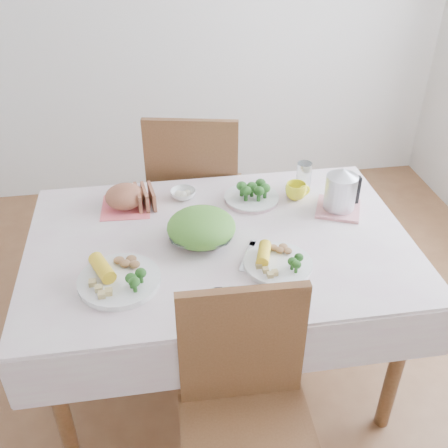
{
  "coord_description": "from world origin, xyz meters",
  "views": [
    {
      "loc": [
        -0.24,
        -1.65,
        1.97
      ],
      "look_at": [
        0.02,
        0.02,
        0.82
      ],
      "focal_mm": 42.0,
      "sensor_mm": 36.0,
      "label": 1
    }
  ],
  "objects": [
    {
      "name": "tablecloth",
      "position": [
        0.0,
        0.0,
        0.76
      ],
      "size": [
        1.5,
        1.0,
        0.01
      ],
      "primitive_type": "cube",
      "color": "silver",
      "rests_on": "dining_table"
    },
    {
      "name": "fruit_bowl",
      "position": [
        -0.11,
        0.34,
        0.78
      ],
      "size": [
        0.12,
        0.12,
        0.04
      ],
      "primitive_type": "imported",
      "rotation": [
        0.0,
        0.0,
        -0.08
      ],
      "color": "white",
      "rests_on": "tablecloth"
    },
    {
      "name": "knife",
      "position": [
        0.02,
        -0.3,
        0.76
      ],
      "size": [
        0.17,
        0.03,
        0.0
      ],
      "primitive_type": "cube",
      "rotation": [
        0.0,
        0.0,
        1.51
      ],
      "color": "silver",
      "rests_on": "tablecloth"
    },
    {
      "name": "bread_loaf",
      "position": [
        -0.36,
        0.3,
        0.82
      ],
      "size": [
        0.17,
        0.16,
        0.1
      ],
      "primitive_type": "ellipsoid",
      "rotation": [
        0.0,
        0.0,
        -0.01
      ],
      "color": "brown",
      "rests_on": "napkin"
    },
    {
      "name": "pink_tray",
      "position": [
        0.53,
        0.13,
        0.77
      ],
      "size": [
        0.24,
        0.24,
        0.01
      ],
      "primitive_type": "cube",
      "rotation": [
        0.0,
        0.0,
        -0.4
      ],
      "color": "#D28084",
      "rests_on": "tablecloth"
    },
    {
      "name": "yellow_mug",
      "position": [
        0.38,
        0.25,
        0.8
      ],
      "size": [
        0.1,
        0.1,
        0.07
      ],
      "primitive_type": "imported",
      "rotation": [
        0.0,
        0.0,
        0.07
      ],
      "color": "#FFF528",
      "rests_on": "tablecloth"
    },
    {
      "name": "dinner_plate_right",
      "position": [
        0.19,
        -0.2,
        0.77
      ],
      "size": [
        0.36,
        0.36,
        0.02
      ],
      "primitive_type": "cylinder",
      "rotation": [
        0.0,
        0.0,
        -0.66
      ],
      "color": "white",
      "rests_on": "tablecloth"
    },
    {
      "name": "chair_far",
      "position": [
        -0.01,
        0.77,
        0.46
      ],
      "size": [
        0.55,
        0.55,
        1.03
      ],
      "primitive_type": "cube",
      "rotation": [
        0.0,
        0.0,
        2.93
      ],
      "color": "brown",
      "rests_on": "floor"
    },
    {
      "name": "dining_table",
      "position": [
        0.0,
        0.0,
        0.38
      ],
      "size": [
        1.4,
        0.9,
        0.75
      ],
      "primitive_type": "cube",
      "color": "brown",
      "rests_on": "floor"
    },
    {
      "name": "chair_near",
      "position": [
        -0.01,
        -0.71,
        0.47
      ],
      "size": [
        0.44,
        0.44,
        0.95
      ],
      "primitive_type": "cube",
      "rotation": [
        0.0,
        0.0,
        -0.02
      ],
      "color": "brown",
      "rests_on": "floor"
    },
    {
      "name": "glass_tumbler",
      "position": [
        0.43,
        0.33,
        0.83
      ],
      "size": [
        0.07,
        0.07,
        0.13
      ],
      "primitive_type": "cylinder",
      "rotation": [
        0.0,
        0.0,
        0.02
      ],
      "color": "white",
      "rests_on": "tablecloth"
    },
    {
      "name": "electric_kettle",
      "position": [
        0.53,
        0.13,
        0.88
      ],
      "size": [
        0.15,
        0.15,
        0.18
      ],
      "primitive_type": "cylinder",
      "rotation": [
        0.0,
        0.0,
        -0.15
      ],
      "color": "#B2B5BA",
      "rests_on": "pink_tray"
    },
    {
      "name": "broccoli_plate",
      "position": [
        0.18,
        0.27,
        0.77
      ],
      "size": [
        0.28,
        0.28,
        0.02
      ],
      "primitive_type": "cylinder",
      "rotation": [
        0.0,
        0.0,
        -0.17
      ],
      "color": "beige",
      "rests_on": "tablecloth"
    },
    {
      "name": "dinner_plate_left",
      "position": [
        -0.39,
        -0.21,
        0.77
      ],
      "size": [
        0.31,
        0.31,
        0.02
      ],
      "primitive_type": "cylinder",
      "rotation": [
        0.0,
        0.0,
        0.06
      ],
      "color": "white",
      "rests_on": "tablecloth"
    },
    {
      "name": "floor",
      "position": [
        0.0,
        0.0,
        0.0
      ],
      "size": [
        3.6,
        3.6,
        0.0
      ],
      "primitive_type": "plane",
      "color": "brown",
      "rests_on": "ground"
    },
    {
      "name": "napkin",
      "position": [
        -0.36,
        0.3,
        0.76
      ],
      "size": [
        0.22,
        0.22,
        0.0
      ],
      "primitive_type": "cube",
      "rotation": [
        0.0,
        0.0,
        -0.05
      ],
      "color": "#FF676E",
      "rests_on": "tablecloth"
    },
    {
      "name": "salad_bowl",
      "position": [
        -0.07,
        0.0,
        0.79
      ],
      "size": [
        0.29,
        0.29,
        0.06
      ],
      "primitive_type": "imported",
      "rotation": [
        0.0,
        0.0,
        -0.17
      ],
      "color": "white",
      "rests_on": "tablecloth"
    },
    {
      "name": "fork_right",
      "position": [
        0.09,
        -0.12,
        0.76
      ],
      "size": [
        0.1,
        0.18,
        0.0
      ],
      "primitive_type": "cube",
      "rotation": [
        0.0,
        0.0,
        -0.43
      ],
      "color": "silver",
      "rests_on": "tablecloth"
    }
  ]
}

